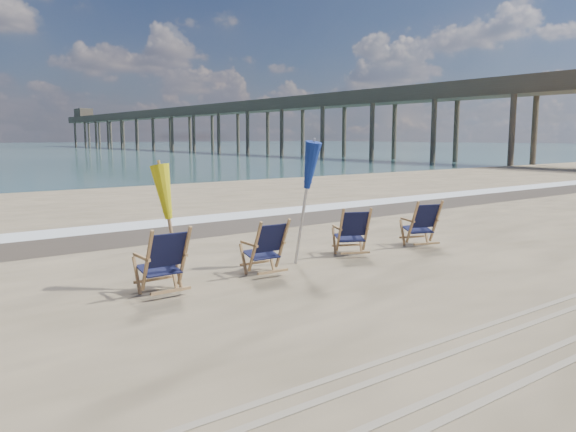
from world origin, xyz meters
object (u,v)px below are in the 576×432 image
beach_chair_3 (436,223)px  umbrella_blue (304,170)px  beach_chair_1 (283,246)px  umbrella_yellow (170,198)px  fishing_pier (209,122)px  beach_chair_0 (185,259)px  beach_chair_2 (367,231)px

beach_chair_3 → umbrella_blue: bearing=13.8°
beach_chair_1 → umbrella_blue: size_ratio=0.43×
umbrella_yellow → fishing_pier: bearing=60.7°
beach_chair_0 → umbrella_yellow: (-0.05, 0.32, 0.91)m
umbrella_yellow → umbrella_blue: umbrella_blue is taller
fishing_pier → beach_chair_1: bearing=-118.0°
beach_chair_1 → beach_chair_3: (4.13, -0.02, 0.02)m
umbrella_yellow → umbrella_blue: size_ratio=0.85×
beach_chair_3 → umbrella_blue: umbrella_blue is taller
beach_chair_3 → umbrella_yellow: bearing=16.6°
umbrella_yellow → umbrella_blue: bearing=1.1°
umbrella_yellow → umbrella_blue: (2.67, 0.05, 0.33)m
beach_chair_2 → beach_chair_3: 1.91m
beach_chair_3 → umbrella_yellow: size_ratio=0.53×
beach_chair_0 → beach_chair_2: bearing=-176.4°
beach_chair_2 → umbrella_yellow: 4.30m
fishing_pier → beach_chair_0: bearing=-119.2°
umbrella_blue → umbrella_yellow: bearing=-178.9°
beach_chair_0 → beach_chair_3: (6.04, 0.06, -0.01)m
umbrella_blue → fishing_pier: (37.90, 72.14, 2.87)m
beach_chair_1 → umbrella_blue: umbrella_blue is taller
beach_chair_3 → beach_chair_0: bearing=19.7°
umbrella_blue → fishing_pier: fishing_pier is taller
beach_chair_1 → umbrella_yellow: bearing=-4.6°
beach_chair_3 → umbrella_yellow: (-6.09, 0.27, 0.93)m
beach_chair_1 → beach_chair_2: beach_chair_2 is taller
umbrella_yellow → fishing_pier: fishing_pier is taller
beach_chair_0 → beach_chair_2: (4.14, 0.25, -0.03)m
beach_chair_2 → umbrella_blue: umbrella_blue is taller
beach_chair_1 → fishing_pier: (38.60, 72.44, 4.15)m
umbrella_blue → fishing_pier: bearing=62.3°
beach_chair_1 → umbrella_yellow: (-1.97, 0.25, 0.95)m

